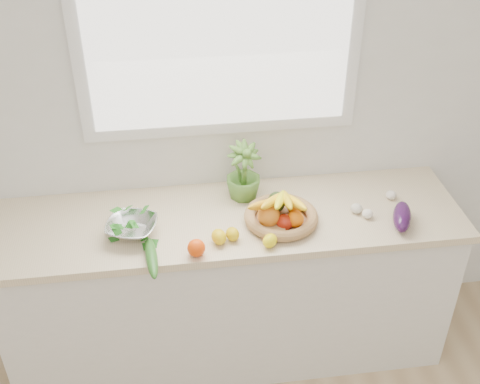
{
  "coord_description": "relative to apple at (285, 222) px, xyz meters",
  "views": [
    {
      "loc": [
        -0.26,
        -0.32,
        2.61
      ],
      "look_at": [
        0.05,
        1.93,
        1.05
      ],
      "focal_mm": 45.0,
      "sensor_mm": 36.0,
      "label": 1
    }
  ],
  "objects": [
    {
      "name": "eggplant",
      "position": [
        0.55,
        -0.04,
        0.0
      ],
      "size": [
        0.16,
        0.24,
        0.09
      ],
      "primitive_type": "ellipsoid",
      "rotation": [
        0.0,
        0.0,
        -0.36
      ],
      "color": "#2F0F39",
      "rests_on": "countertop"
    },
    {
      "name": "counter_cabinet",
      "position": [
        -0.24,
        0.13,
        -0.51
      ],
      "size": [
        2.2,
        0.58,
        0.86
      ],
      "primitive_type": "cube",
      "color": "silver",
      "rests_on": "ground"
    },
    {
      "name": "cucumber",
      "position": [
        -0.61,
        -0.15,
        -0.01
      ],
      "size": [
        0.07,
        0.28,
        0.05
      ],
      "primitive_type": "ellipsoid",
      "rotation": [
        0.0,
        0.0,
        0.07
      ],
      "color": "#215A1A",
      "rests_on": "countertop"
    },
    {
      "name": "lemon_c",
      "position": [
        -0.25,
        -0.04,
        -0.01
      ],
      "size": [
        0.08,
        0.09,
        0.06
      ],
      "primitive_type": "ellipsoid",
      "rotation": [
        0.0,
        0.0,
        0.26
      ],
      "color": "gold",
      "rests_on": "countertop"
    },
    {
      "name": "lemon_a",
      "position": [
        -0.31,
        -0.05,
        -0.01
      ],
      "size": [
        0.08,
        0.1,
        0.07
      ],
      "primitive_type": "ellipsoid",
      "rotation": [
        0.0,
        0.0,
        0.23
      ],
      "color": "yellow",
      "rests_on": "countertop"
    },
    {
      "name": "lemon_b",
      "position": [
        -0.09,
        -0.11,
        -0.01
      ],
      "size": [
        0.1,
        0.1,
        0.06
      ],
      "primitive_type": "ellipsoid",
      "rotation": [
        0.0,
        0.0,
        -0.72
      ],
      "color": "yellow",
      "rests_on": "countertop"
    },
    {
      "name": "countertop",
      "position": [
        -0.24,
        0.13,
        -0.06
      ],
      "size": [
        2.24,
        0.62,
        0.04
      ],
      "primitive_type": "cube",
      "color": "beige",
      "rests_on": "counter_cabinet"
    },
    {
      "name": "garlic_b",
      "position": [
        0.57,
        0.17,
        -0.02
      ],
      "size": [
        0.06,
        0.06,
        0.04
      ],
      "primitive_type": "ellipsoid",
      "rotation": [
        0.0,
        0.0,
        0.11
      ],
      "color": "silver",
      "rests_on": "countertop"
    },
    {
      "name": "back_wall",
      "position": [
        -0.24,
        0.43,
        0.41
      ],
      "size": [
        4.5,
        0.02,
        2.7
      ],
      "primitive_type": "cube",
      "color": "white",
      "rests_on": "ground"
    },
    {
      "name": "orange_loose",
      "position": [
        -0.42,
        -0.13,
        -0.0
      ],
      "size": [
        0.09,
        0.09,
        0.08
      ],
      "primitive_type": "sphere",
      "rotation": [
        0.0,
        0.0,
        0.13
      ],
      "color": "#FF4908",
      "rests_on": "countertop"
    },
    {
      "name": "window_pane",
      "position": [
        -0.24,
        0.4,
        0.81
      ],
      "size": [
        1.18,
        0.01,
        0.98
      ],
      "primitive_type": "cube",
      "color": "white",
      "rests_on": "window_frame"
    },
    {
      "name": "garlic_c",
      "position": [
        0.41,
        0.03,
        -0.02
      ],
      "size": [
        0.06,
        0.06,
        0.04
      ],
      "primitive_type": "ellipsoid",
      "rotation": [
        0.0,
        0.0,
        0.13
      ],
      "color": "white",
      "rests_on": "countertop"
    },
    {
      "name": "potted_herb",
      "position": [
        -0.15,
        0.29,
        0.1
      ],
      "size": [
        0.22,
        0.22,
        0.31
      ],
      "primitive_type": "imported",
      "rotation": [
        0.0,
        0.0,
        0.37
      ],
      "color": "#51822F",
      "rests_on": "countertop"
    },
    {
      "name": "colander_with_spinach",
      "position": [
        -0.69,
        0.05,
        0.02
      ],
      "size": [
        0.28,
        0.28,
        0.12
      ],
      "color": "white",
      "rests_on": "countertop"
    },
    {
      "name": "ginger",
      "position": [
        -0.06,
        -0.02,
        -0.02
      ],
      "size": [
        0.11,
        0.06,
        0.03
      ],
      "primitive_type": "cube",
      "rotation": [
        0.0,
        0.0,
        -0.12
      ],
      "color": "tan",
      "rests_on": "countertop"
    },
    {
      "name": "garlic_a",
      "position": [
        0.37,
        0.08,
        -0.02
      ],
      "size": [
        0.07,
        0.07,
        0.05
      ],
      "primitive_type": "ellipsoid",
      "rotation": [
        0.0,
        0.0,
        -0.26
      ],
      "color": "beige",
      "rests_on": "countertop"
    },
    {
      "name": "window_frame",
      "position": [
        -0.24,
        0.42,
        0.81
      ],
      "size": [
        1.3,
        0.03,
        1.1
      ],
      "primitive_type": "cube",
      "color": "white",
      "rests_on": "back_wall"
    },
    {
      "name": "fruit_basket",
      "position": [
        -0.01,
        0.06,
        0.01
      ],
      "size": [
        0.45,
        0.45,
        0.18
      ],
      "color": "#AC714C",
      "rests_on": "countertop"
    },
    {
      "name": "apple",
      "position": [
        0.0,
        0.0,
        0.0
      ],
      "size": [
        0.09,
        0.09,
        0.08
      ],
      "primitive_type": "sphere",
      "rotation": [
        0.0,
        0.0,
        -0.12
      ],
      "color": "#AA210D",
      "rests_on": "countertop"
    },
    {
      "name": "radish",
      "position": [
        -0.1,
        -0.07,
        -0.02
      ],
      "size": [
        0.04,
        0.04,
        0.03
      ],
      "primitive_type": "sphere",
      "rotation": [
        0.0,
        0.0,
        0.13
      ],
      "color": "#B71635",
      "rests_on": "countertop"
    }
  ]
}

